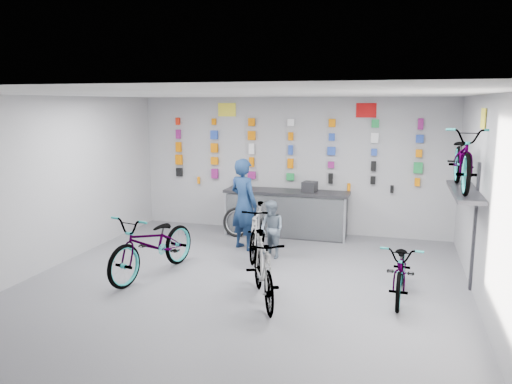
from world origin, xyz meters
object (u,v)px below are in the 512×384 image
(bike_right, at_px, (402,269))
(customer, at_px, (272,229))
(bike_center, at_px, (263,269))
(bike_service, at_px, (258,231))
(bike_left, at_px, (153,244))
(counter, at_px, (286,214))
(clerk, at_px, (244,204))

(bike_right, bearing_deg, customer, 151.95)
(customer, bearing_deg, bike_center, -42.29)
(bike_service, bearing_deg, bike_center, -78.82)
(bike_left, bearing_deg, counter, 75.57)
(bike_right, bearing_deg, counter, 131.40)
(bike_right, xyz_separation_m, clerk, (-3.02, 1.77, 0.46))
(bike_left, height_order, clerk, clerk)
(bike_center, xyz_separation_m, bike_right, (1.93, 0.74, -0.06))
(bike_service, bearing_deg, bike_right, -33.98)
(counter, xyz_separation_m, bike_center, (0.50, -3.72, 0.02))
(counter, bearing_deg, customer, -86.93)
(counter, xyz_separation_m, customer, (0.09, -1.61, 0.05))
(customer, bearing_deg, bike_right, 6.38)
(customer, bearing_deg, bike_left, -101.13)
(counter, height_order, bike_center, bike_center)
(bike_right, bearing_deg, bike_center, -156.88)
(bike_service, height_order, clerk, clerk)
(bike_center, xyz_separation_m, clerk, (-1.09, 2.52, 0.40))
(bike_left, bearing_deg, customer, 54.64)
(bike_right, bearing_deg, bike_service, 154.95)
(counter, xyz_separation_m, bike_right, (2.44, -2.97, -0.04))
(bike_left, relative_size, bike_center, 1.24)
(bike_center, distance_m, bike_service, 2.19)
(bike_center, bearing_deg, clerk, 89.13)
(counter, bearing_deg, bike_left, -116.71)
(bike_center, height_order, customer, customer)
(bike_left, distance_m, clerk, 2.19)
(bike_center, distance_m, customer, 2.15)
(bike_left, xyz_separation_m, bike_right, (4.01, 0.15, -0.11))
(bike_center, relative_size, bike_right, 1.00)
(bike_left, bearing_deg, clerk, 75.12)
(bike_service, bearing_deg, customer, -1.06)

